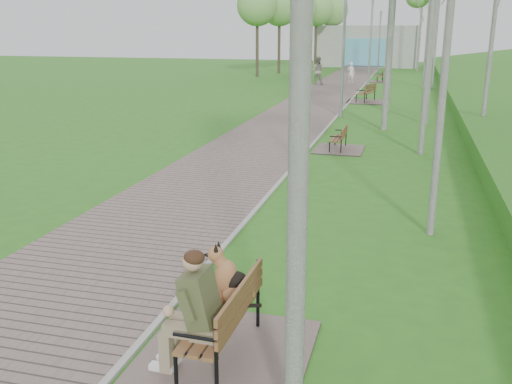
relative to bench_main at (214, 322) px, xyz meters
The scene contains 14 objects.
ground 3.82m from the bench_main, 105.78° to the left, with size 120.00×120.00×0.00m, color #2E651F.
walkway 25.30m from the bench_main, 96.31° to the left, with size 3.50×67.00×0.04m, color #695B55.
kerb 25.17m from the bench_main, 92.35° to the left, with size 0.10×67.00×0.05m, color #999993.
building_north 54.70m from the bench_main, 92.65° to the left, with size 10.00×5.20×4.00m.
bench_main is the anchor object (origin of this frame).
bench_second 12.65m from the bench_main, 90.42° to the left, with size 1.56×1.73×0.96m.
bench_third 25.40m from the bench_main, 90.49° to the left, with size 1.96×2.17×1.20m.
bench_far 37.47m from the bench_main, 90.22° to the left, with size 1.62×1.80×0.99m.
lamp_post_near 10.01m from the bench_main, 94.28° to the left, with size 0.20×0.20×5.07m.
lamp_post_second 19.88m from the bench_main, 92.49° to the left, with size 0.21×0.21×5.54m.
lamp_post_third 34.63m from the bench_main, 91.26° to the left, with size 0.22×0.22×5.68m.
lamp_post_far 46.01m from the bench_main, 91.02° to the left, with size 0.20×0.20×5.18m.
pedestrian_near 36.08m from the bench_main, 93.37° to the left, with size 0.54×0.35×1.47m, color white.
pedestrian_far 34.25m from the bench_main, 97.09° to the left, with size 0.93×0.73×1.92m, color gray.
Camera 1 is at (3.10, -9.41, 3.90)m, focal length 40.00 mm.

